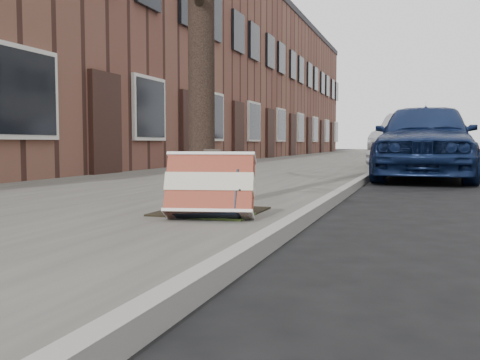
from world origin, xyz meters
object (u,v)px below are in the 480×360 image
(suitcase_red, at_px, (210,186))
(car_near_mid, at_px, (418,141))
(suitcase_navy, at_px, (208,192))
(car_near_front, at_px, (425,140))

(suitcase_red, height_order, car_near_mid, car_near_mid)
(suitcase_navy, xyz_separation_m, car_near_mid, (1.49, 11.30, 0.43))
(suitcase_red, xyz_separation_m, car_near_front, (1.64, 7.35, 0.39))
(suitcase_red, distance_m, suitcase_navy, 0.05)
(suitcase_red, bearing_deg, car_near_front, 64.80)
(suitcase_red, xyz_separation_m, suitcase_navy, (-0.02, -0.01, -0.05))
(car_near_front, relative_size, car_near_mid, 0.98)
(suitcase_red, relative_size, suitcase_navy, 1.23)
(suitcase_red, distance_m, car_near_front, 7.54)
(car_near_front, bearing_deg, car_near_mid, 93.65)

